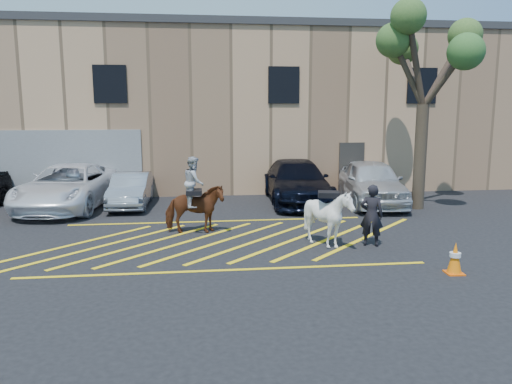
{
  "coord_description": "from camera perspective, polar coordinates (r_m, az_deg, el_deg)",
  "views": [
    {
      "loc": [
        -0.66,
        -13.81,
        3.73
      ],
      "look_at": [
        1.03,
        0.2,
        1.3
      ],
      "focal_mm": 35.0,
      "sensor_mm": 36.0,
      "label": 1
    }
  ],
  "objects": [
    {
      "name": "mounted_bay",
      "position": [
        14.81,
        -7.07,
        -1.21
      ],
      "size": [
        1.75,
        0.82,
        2.29
      ],
      "color": "#5E2D16",
      "rests_on": "ground"
    },
    {
      "name": "saddled_white",
      "position": [
        13.45,
        8.26,
        -2.86
      ],
      "size": [
        1.59,
        1.71,
        1.61
      ],
      "color": "white",
      "rests_on": "ground"
    },
    {
      "name": "car_white_suv",
      "position": [
        19.67,
        13.09,
        1.1
      ],
      "size": [
        2.61,
        5.22,
        1.71
      ],
      "primitive_type": "imported",
      "rotation": [
        0.0,
        0.0,
        -0.12
      ],
      "color": "silver",
      "rests_on": "ground"
    },
    {
      "name": "handler",
      "position": [
        13.76,
        13.07,
        -2.61
      ],
      "size": [
        0.72,
        0.61,
        1.68
      ],
      "primitive_type": "imported",
      "rotation": [
        0.0,
        0.0,
        2.75
      ],
      "color": "black",
      "rests_on": "ground"
    },
    {
      "name": "car_silver_sedan",
      "position": [
        19.36,
        -14.09,
        0.24
      ],
      "size": [
        1.4,
        3.83,
        1.25
      ],
      "primitive_type": "imported",
      "rotation": [
        0.0,
        0.0,
        -0.02
      ],
      "color": "#90959D",
      "rests_on": "ground"
    },
    {
      "name": "tree",
      "position": [
        19.16,
        18.83,
        15.14
      ],
      "size": [
        3.99,
        4.37,
        7.31
      ],
      "color": "#443929",
      "rests_on": "ground"
    },
    {
      "name": "car_blue_suv",
      "position": [
        19.62,
        4.67,
        1.18
      ],
      "size": [
        2.51,
        5.68,
        1.62
      ],
      "primitive_type": "imported",
      "rotation": [
        0.0,
        0.0,
        -0.04
      ],
      "color": "black",
      "rests_on": "ground"
    },
    {
      "name": "hatching_zone",
      "position": [
        14.03,
        -3.95,
        -5.65
      ],
      "size": [
        12.6,
        5.12,
        0.01
      ],
      "color": "yellow",
      "rests_on": "ground"
    },
    {
      "name": "car_white_pickup",
      "position": [
        19.64,
        -20.63,
        0.57
      ],
      "size": [
        3.35,
        6.07,
        1.61
      ],
      "primitive_type": "imported",
      "rotation": [
        0.0,
        0.0,
        -0.12
      ],
      "color": "white",
      "rests_on": "ground"
    },
    {
      "name": "warehouse",
      "position": [
        25.81,
        -5.52,
        9.54
      ],
      "size": [
        32.42,
        10.2,
        7.3
      ],
      "color": "tan",
      "rests_on": "ground"
    },
    {
      "name": "ground",
      "position": [
        14.32,
        -4.02,
        -5.35
      ],
      "size": [
        90.0,
        90.0,
        0.0
      ],
      "primitive_type": "plane",
      "color": "black",
      "rests_on": "ground"
    },
    {
      "name": "traffic_cone",
      "position": [
        12.16,
        21.79,
        -7.01
      ],
      "size": [
        0.4,
        0.4,
        0.73
      ],
      "color": "#EE5609",
      "rests_on": "ground"
    }
  ]
}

